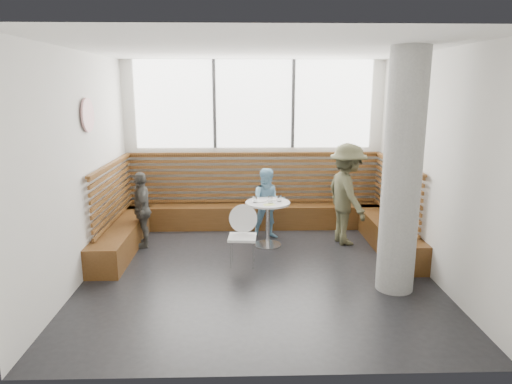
{
  "coord_description": "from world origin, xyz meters",
  "views": [
    {
      "loc": [
        -0.21,
        -6.35,
        2.7
      ],
      "look_at": [
        0.0,
        1.0,
        1.0
      ],
      "focal_mm": 32.0,
      "sensor_mm": 36.0,
      "label": 1
    }
  ],
  "objects_px": {
    "cafe_table": "(268,214)",
    "concrete_column": "(402,174)",
    "child_back": "(268,204)",
    "adult_man": "(347,194)",
    "child_left": "(142,210)",
    "cafe_chair": "(242,231)"
  },
  "relations": [
    {
      "from": "concrete_column",
      "to": "adult_man",
      "type": "xyz_separation_m",
      "value": [
        -0.26,
        1.89,
        -0.72
      ]
    },
    {
      "from": "cafe_chair",
      "to": "child_left",
      "type": "xyz_separation_m",
      "value": [
        -1.72,
        0.86,
        0.11
      ]
    },
    {
      "from": "concrete_column",
      "to": "cafe_table",
      "type": "bearing_deg",
      "value": 132.83
    },
    {
      "from": "cafe_table",
      "to": "concrete_column",
      "type": "bearing_deg",
      "value": -47.17
    },
    {
      "from": "child_back",
      "to": "child_left",
      "type": "distance_m",
      "value": 2.22
    },
    {
      "from": "adult_man",
      "to": "child_back",
      "type": "distance_m",
      "value": 1.4
    },
    {
      "from": "cafe_table",
      "to": "child_left",
      "type": "distance_m",
      "value": 2.15
    },
    {
      "from": "cafe_chair",
      "to": "adult_man",
      "type": "relative_size",
      "value": 0.52
    },
    {
      "from": "concrete_column",
      "to": "cafe_table",
      "type": "height_order",
      "value": "concrete_column"
    },
    {
      "from": "cafe_chair",
      "to": "concrete_column",
      "type": "bearing_deg",
      "value": -20.23
    },
    {
      "from": "concrete_column",
      "to": "child_back",
      "type": "relative_size",
      "value": 2.48
    },
    {
      "from": "cafe_table",
      "to": "child_left",
      "type": "xyz_separation_m",
      "value": [
        -2.15,
        0.05,
        0.09
      ]
    },
    {
      "from": "child_left",
      "to": "child_back",
      "type": "bearing_deg",
      "value": 86.65
    },
    {
      "from": "cafe_chair",
      "to": "child_back",
      "type": "height_order",
      "value": "child_back"
    },
    {
      "from": "adult_man",
      "to": "child_left",
      "type": "xyz_separation_m",
      "value": [
        -3.53,
        -0.07,
        -0.23
      ]
    },
    {
      "from": "child_back",
      "to": "adult_man",
      "type": "bearing_deg",
      "value": -14.3
    },
    {
      "from": "concrete_column",
      "to": "adult_man",
      "type": "relative_size",
      "value": 1.81
    },
    {
      "from": "concrete_column",
      "to": "child_left",
      "type": "distance_m",
      "value": 4.32
    },
    {
      "from": "concrete_column",
      "to": "child_back",
      "type": "distance_m",
      "value": 2.88
    },
    {
      "from": "adult_man",
      "to": "cafe_table",
      "type": "bearing_deg",
      "value": 82.33
    },
    {
      "from": "concrete_column",
      "to": "child_left",
      "type": "height_order",
      "value": "concrete_column"
    },
    {
      "from": "adult_man",
      "to": "child_left",
      "type": "distance_m",
      "value": 3.54
    }
  ]
}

